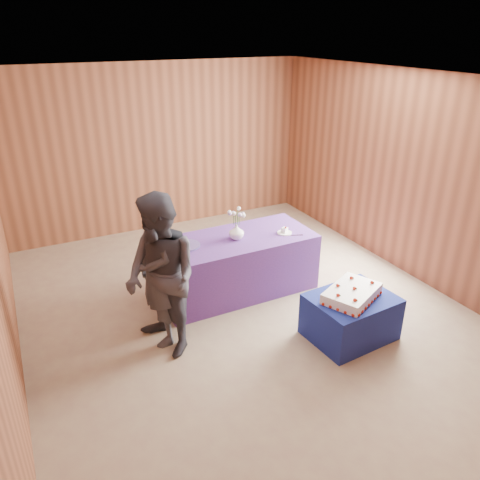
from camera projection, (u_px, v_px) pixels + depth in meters
ground at (243, 309)px, 5.76m from camera, size 6.00×6.00×0.00m
room_shell at (243, 167)px, 5.00m from camera, size 5.04×6.04×2.72m
cake_table at (350, 317)px, 5.16m from camera, size 0.95×0.76×0.50m
serving_table at (236, 264)px, 6.02m from camera, size 2.01×0.92×0.75m
sheet_cake at (352, 293)px, 5.02m from camera, size 0.79×0.69×0.15m
vase at (236, 232)px, 5.81m from camera, size 0.22×0.22×0.19m
flower_spray at (236, 213)px, 5.70m from camera, size 0.23×0.23×0.18m
platter at (186, 245)px, 5.65m from camera, size 0.43×0.43×0.02m
plate at (284, 233)px, 6.00m from camera, size 0.21×0.21×0.01m
cake_slice at (285, 230)px, 5.99m from camera, size 0.09×0.09×0.09m
knife at (293, 235)px, 5.94m from camera, size 0.25×0.12×0.00m
guest_left at (157, 272)px, 4.88m from camera, size 0.45×0.64×1.67m
guest_right at (162, 277)px, 4.71m from camera, size 0.85×0.98×1.74m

